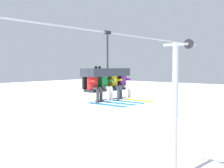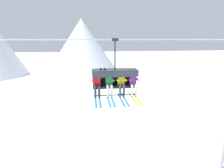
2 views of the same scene
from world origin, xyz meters
name	(u,v)px [view 1 (image 1 of 2)]	position (x,y,z in m)	size (l,w,h in m)	color
lift_tower_far	(175,109)	(7.86, -0.02, 4.38)	(0.36, 1.88, 8.43)	#9EA3A8
lift_cable	(80,29)	(-0.56, -0.80, 8.15)	(18.83, 0.05, 0.05)	#9EA3A8
chairlift_chair	(106,76)	(0.85, -0.73, 6.52)	(2.11, 0.74, 2.55)	#232328
skier_red	(95,84)	(0.00, -0.94, 6.25)	(0.48, 1.70, 1.34)	red
skier_green	(105,84)	(0.56, -0.94, 6.25)	(0.48, 1.70, 1.34)	#23843D
skier_yellow	(115,84)	(1.13, -0.95, 6.23)	(0.46, 1.70, 1.23)	yellow
skier_purple	(124,83)	(1.69, -0.95, 6.23)	(0.46, 1.70, 1.23)	purple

